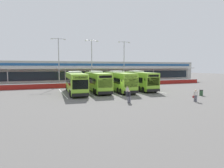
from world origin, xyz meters
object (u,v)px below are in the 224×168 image
at_px(pedestrian_child, 127,91).
at_px(coach_bus_centre, 119,82).
at_px(litter_bin, 201,93).
at_px(coach_bus_leftmost, 76,83).
at_px(pedestrian_in_dark_coat, 129,96).
at_px(pedestrian_with_handbag, 195,95).
at_px(lamp_post_east, 124,60).
at_px(coach_bus_right_centre, 138,81).
at_px(coach_bus_left_centre, 97,82).
at_px(lamp_post_west, 59,59).
at_px(lamp_post_centre, 92,60).

bearing_deg(pedestrian_child, coach_bus_centre, 78.08).
distance_m(pedestrian_child, litter_bin, 11.94).
bearing_deg(coach_bus_leftmost, pedestrian_in_dark_coat, -67.45).
height_order(pedestrian_with_handbag, lamp_post_east, lamp_post_east).
distance_m(coach_bus_centre, coach_bus_right_centre, 4.69).
relative_size(coach_bus_right_centre, pedestrian_with_handbag, 7.58).
bearing_deg(lamp_post_east, coach_bus_centre, -118.82).
relative_size(coach_bus_leftmost, coach_bus_left_centre, 1.00).
distance_m(lamp_post_west, litter_bin, 30.00).
relative_size(coach_bus_centre, lamp_post_west, 1.12).
distance_m(coach_bus_leftmost, pedestrian_in_dark_coat, 12.41).
height_order(coach_bus_leftmost, lamp_post_centre, lamp_post_centre).
xyz_separation_m(coach_bus_right_centre, lamp_post_west, (-14.39, 10.96, 4.50)).
height_order(coach_bus_right_centre, lamp_post_centre, lamp_post_centre).
height_order(pedestrian_with_handbag, lamp_post_west, lamp_post_west).
xyz_separation_m(coach_bus_leftmost, lamp_post_east, (14.44, 11.54, 4.50)).
height_order(coach_bus_leftmost, lamp_post_west, lamp_post_west).
bearing_deg(litter_bin, coach_bus_left_centre, 142.68).
relative_size(coach_bus_left_centre, coach_bus_right_centre, 1.00).
relative_size(coach_bus_leftmost, coach_bus_centre, 1.00).
relative_size(coach_bus_centre, pedestrian_child, 7.58).
bearing_deg(litter_bin, pedestrian_in_dark_coat, -173.85).
relative_size(pedestrian_with_handbag, lamp_post_east, 0.15).
relative_size(lamp_post_west, lamp_post_east, 1.00).
bearing_deg(coach_bus_leftmost, coach_bus_left_centre, 10.61).
bearing_deg(coach_bus_left_centre, coach_bus_centre, -9.77).
xyz_separation_m(coach_bus_right_centre, pedestrian_with_handbag, (0.54, -14.57, -0.93)).
bearing_deg(litter_bin, pedestrian_child, 164.78).
bearing_deg(lamp_post_west, coach_bus_centre, -50.18).
relative_size(coach_bus_left_centre, pedestrian_with_handbag, 7.58).
distance_m(coach_bus_leftmost, coach_bus_left_centre, 4.15).
xyz_separation_m(coach_bus_right_centre, litter_bin, (5.42, -10.80, -1.32)).
height_order(coach_bus_centre, lamp_post_west, lamp_post_west).
height_order(lamp_post_west, lamp_post_east, same).
bearing_deg(pedestrian_with_handbag, coach_bus_centre, 110.51).
bearing_deg(coach_bus_centre, litter_bin, -45.00).
relative_size(coach_bus_right_centre, lamp_post_centre, 1.12).
relative_size(coach_bus_centre, litter_bin, 13.20).
distance_m(coach_bus_left_centre, coach_bus_centre, 4.11).
relative_size(coach_bus_leftmost, lamp_post_west, 1.12).
distance_m(coach_bus_left_centre, coach_bus_right_centre, 8.68).
height_order(pedestrian_in_dark_coat, pedestrian_child, same).
bearing_deg(lamp_post_centre, pedestrian_child, -88.13).
distance_m(coach_bus_right_centre, pedestrian_in_dark_coat, 14.66).
relative_size(pedestrian_child, lamp_post_west, 0.15).
distance_m(coach_bus_centre, lamp_post_east, 13.85).
bearing_deg(pedestrian_in_dark_coat, litter_bin, 6.15).
bearing_deg(coach_bus_centre, lamp_post_centre, 99.98).
bearing_deg(pedestrian_in_dark_coat, pedestrian_with_handbag, -15.16).
relative_size(pedestrian_with_handbag, lamp_post_west, 0.15).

